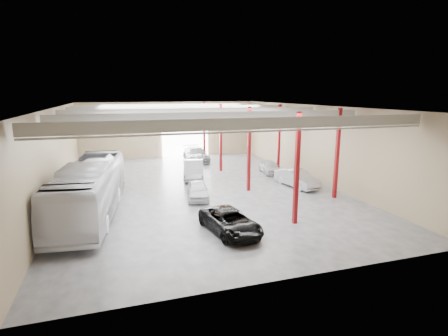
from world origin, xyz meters
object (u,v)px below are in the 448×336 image
car_row_a (198,190)px  car_row_b (194,170)px  car_right_near (297,178)px  coach_bus (91,189)px  black_sedan (230,222)px  car_row_c (196,154)px  car_right_far (270,167)px

car_row_a → car_row_b: size_ratio=0.77×
car_right_near → coach_bus: bearing=178.1°
car_row_a → car_right_near: (9.13, 0.83, 0.08)m
black_sedan → car_row_b: size_ratio=0.95×
coach_bus → black_sedan: size_ratio=2.64×
black_sedan → car_row_c: bearing=72.7°
car_right_near → car_row_b: bearing=134.1°
coach_bus → car_right_far: bearing=33.0°
car_right_near → car_right_far: bearing=80.1°
coach_bus → car_right_far: coach_bus is taller
car_row_c → car_row_a: bearing=-103.3°
black_sedan → car_right_far: black_sedan is taller
coach_bus → car_row_c: coach_bus is taller
car_right_near → car_right_far: car_right_near is taller
coach_bus → car_row_b: (8.84, 8.14, -0.96)m
car_row_b → car_right_far: bearing=12.5°
car_row_b → coach_bus: bearing=-124.3°
car_row_c → car_right_near: car_row_c is taller
car_right_far → car_row_a: bearing=-136.3°
black_sedan → car_row_b: car_row_b is taller
car_row_a → car_right_far: size_ratio=1.02×
black_sedan → car_right_near: car_right_near is taller
coach_bus → car_row_a: size_ratio=3.28×
car_row_a → car_row_b: (1.17, 6.61, 0.18)m
car_row_c → coach_bus: bearing=-124.5°
car_row_a → car_right_far: 11.22m
black_sedan → car_row_a: bearing=82.4°
car_right_far → coach_bus: bearing=-146.3°
car_row_b → car_right_far: 7.96m
coach_bus → car_right_near: coach_bus is taller
car_row_a → car_row_b: car_row_b is taller
car_row_a → car_right_far: car_row_a is taller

